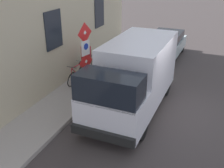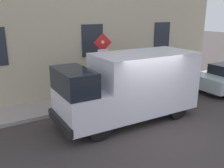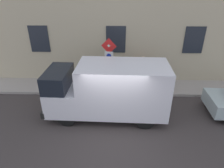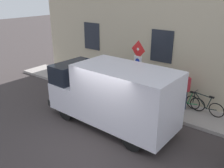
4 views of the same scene
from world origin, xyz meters
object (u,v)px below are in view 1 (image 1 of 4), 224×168
(pedestrian, at_px, (86,58))
(bicycle_red, at_px, (78,74))
(sign_post_stacked, at_px, (86,53))
(parked_hatchback, at_px, (166,44))
(litter_bin, at_px, (84,86))
(bicycle_black, at_px, (94,63))
(bicycle_green, at_px, (86,68))
(delivery_van, at_px, (134,75))

(pedestrian, bearing_deg, bicycle_red, -54.16)
(sign_post_stacked, relative_size, bicycle_red, 1.66)
(parked_hatchback, bearing_deg, litter_bin, -13.80)
(sign_post_stacked, distance_m, litter_bin, 1.37)
(bicycle_red, bearing_deg, parked_hatchback, 156.11)
(litter_bin, bearing_deg, bicycle_black, -72.28)
(sign_post_stacked, distance_m, bicycle_red, 2.09)
(bicycle_black, bearing_deg, pedestrian, 11.53)
(bicycle_green, bearing_deg, litter_bin, 26.01)
(bicycle_red, xyz_separation_m, pedestrian, (-0.05, -0.74, 0.56))
(delivery_van, relative_size, bicycle_black, 3.14)
(litter_bin, bearing_deg, bicycle_red, -51.76)
(delivery_van, bearing_deg, parked_hatchback, -177.21)
(bicycle_green, bearing_deg, bicycle_black, -178.37)
(parked_hatchback, distance_m, bicycle_black, 4.85)
(bicycle_green, relative_size, litter_bin, 1.90)
(pedestrian, distance_m, litter_bin, 2.07)
(bicycle_green, xyz_separation_m, pedestrian, (-0.05, 0.08, 0.56))
(parked_hatchback, relative_size, bicycle_black, 2.37)
(bicycle_black, bearing_deg, parked_hatchback, 153.01)
(bicycle_red, bearing_deg, litter_bin, 40.74)
(sign_post_stacked, height_order, litter_bin, sign_post_stacked)
(bicycle_black, relative_size, bicycle_green, 1.00)
(parked_hatchback, xyz_separation_m, bicycle_black, (2.77, 3.97, -0.22))
(sign_post_stacked, distance_m, bicycle_black, 3.26)
(bicycle_black, relative_size, pedestrian, 0.99)
(litter_bin, bearing_deg, bicycle_green, -65.56)
(bicycle_black, bearing_deg, delivery_van, 55.61)
(delivery_van, height_order, bicycle_green, delivery_van)
(delivery_van, distance_m, bicycle_green, 3.56)
(bicycle_green, bearing_deg, delivery_van, 59.20)
(bicycle_black, relative_size, bicycle_red, 1.00)
(pedestrian, bearing_deg, delivery_van, 8.30)
(bicycle_black, xyz_separation_m, pedestrian, (-0.06, 0.89, 0.56))
(delivery_van, relative_size, bicycle_green, 3.14)
(delivery_van, xyz_separation_m, parked_hatchback, (0.15, -6.63, -0.60))
(sign_post_stacked, xyz_separation_m, bicycle_red, (1.02, -1.12, -1.44))
(parked_hatchback, bearing_deg, sign_post_stacked, -12.59)
(litter_bin, bearing_deg, parked_hatchback, -105.86)
(sign_post_stacked, height_order, delivery_van, sign_post_stacked)
(pedestrian, bearing_deg, sign_post_stacked, -22.53)
(sign_post_stacked, bearing_deg, pedestrian, -62.63)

